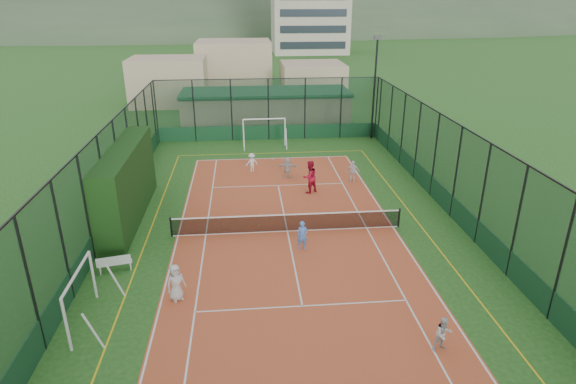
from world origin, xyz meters
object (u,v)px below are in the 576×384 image
at_px(clubhouse, 266,108).
at_px(coach, 310,177).
at_px(futsal_goal_near, 81,298).
at_px(child_near_right, 443,334).
at_px(child_near_left, 176,283).
at_px(white_bench, 115,263).
at_px(child_near_mid, 303,235).
at_px(floodlight_ne, 374,89).
at_px(futsal_goal_far, 264,133).
at_px(child_far_back, 287,167).
at_px(child_far_right, 353,171).
at_px(child_far_left, 252,162).

height_order(clubhouse, coach, clubhouse).
distance_m(clubhouse, futsal_goal_near, 29.73).
bearing_deg(child_near_right, child_near_left, 148.87).
relative_size(white_bench, child_near_left, 0.93).
relative_size(child_near_mid, child_near_right, 1.11).
xyz_separation_m(floodlight_ne, clubhouse, (-8.60, 5.40, -2.55)).
bearing_deg(futsal_goal_far, futsal_goal_near, -110.90).
xyz_separation_m(clubhouse, child_near_left, (-4.86, -27.49, -0.80)).
xyz_separation_m(floodlight_ne, futsal_goal_near, (-16.69, -23.20, -3.09)).
xyz_separation_m(futsal_goal_near, coach, (9.90, 11.70, -0.02)).
distance_m(white_bench, child_near_left, 3.83).
xyz_separation_m(clubhouse, child_far_back, (0.72, -14.21, -0.86)).
relative_size(child_near_left, child_near_mid, 1.08).
distance_m(child_far_right, child_far_back, 4.27).
bearing_deg(child_far_right, child_near_left, 65.47).
bearing_deg(child_far_back, child_near_right, 113.65).
xyz_separation_m(child_near_right, child_far_right, (0.42, 15.88, 0.07)).
bearing_deg(child_far_back, futsal_goal_far, -69.49).
bearing_deg(futsal_goal_far, child_far_back, -82.49).
height_order(futsal_goal_far, child_near_mid, futsal_goal_far).
bearing_deg(child_near_right, child_far_back, 93.25).
distance_m(futsal_goal_near, child_near_right, 12.78).
relative_size(floodlight_ne, futsal_goal_far, 2.43).
xyz_separation_m(floodlight_ne, child_near_right, (-4.20, -25.87, -3.48)).
height_order(futsal_goal_far, child_far_back, futsal_goal_far).
bearing_deg(floodlight_ne, child_far_left, -143.81).
bearing_deg(coach, futsal_goal_near, 18.83).
xyz_separation_m(futsal_goal_far, child_far_back, (1.17, -7.33, -0.38)).
bearing_deg(child_far_left, child_far_right, 140.74).
xyz_separation_m(floodlight_ne, child_near_left, (-13.46, -22.09, -3.35)).
height_order(floodlight_ne, child_near_mid, floodlight_ne).
bearing_deg(white_bench, child_near_mid, -4.15).
bearing_deg(floodlight_ne, child_near_mid, -113.56).
xyz_separation_m(futsal_goal_near, child_far_right, (12.90, 13.20, -0.31)).
distance_m(white_bench, futsal_goal_far, 19.63).
relative_size(child_near_mid, child_far_right, 0.99).
bearing_deg(child_near_mid, white_bench, -175.49).
xyz_separation_m(child_near_left, child_near_mid, (5.41, 3.61, -0.06)).
distance_m(floodlight_ne, child_far_left, 13.09).
distance_m(child_near_left, child_near_mid, 6.50).
bearing_deg(child_far_back, child_far_left, -19.06).
distance_m(futsal_goal_near, coach, 15.32).
relative_size(futsal_goal_near, child_far_back, 2.27).
bearing_deg(child_near_right, child_far_left, 99.07).
bearing_deg(child_far_back, futsal_goal_near, 70.00).
bearing_deg(child_near_right, floodlight_ne, 71.84).
relative_size(futsal_goal_far, child_near_left, 2.21).
relative_size(futsal_goal_far, child_far_left, 2.62).
distance_m(floodlight_ne, clubhouse, 10.47).
distance_m(child_near_right, child_far_right, 15.88).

